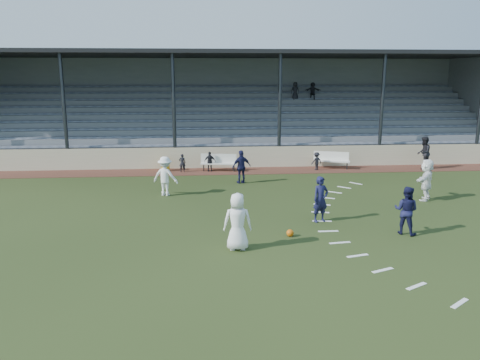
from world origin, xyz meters
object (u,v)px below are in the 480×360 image
object	(u,v)px
bench_left	(219,161)
official	(424,153)
trash_bin	(165,164)
football	(290,233)
player_navy_lead	(321,199)
player_white_lead	(238,222)
bench_right	(331,158)

from	to	relation	value
bench_left	official	xyz separation A→B (m)	(11.59, -0.32, 0.36)
trash_bin	football	world-z (taller)	trash_bin
bench_left	player_navy_lead	size ratio (longest dim) A/B	1.21
bench_left	player_white_lead	bearing A→B (deg)	-80.14
official	trash_bin	bearing A→B (deg)	-57.83
bench_left	bench_right	size ratio (longest dim) A/B	1.01
player_white_lead	player_navy_lead	distance (m)	4.10
trash_bin	player_navy_lead	xyz separation A→B (m)	(6.33, -9.69, 0.45)
bench_right	football	distance (m)	12.09
bench_right	official	bearing A→B (deg)	14.46
bench_left	player_navy_lead	bearing A→B (deg)	-61.21
trash_bin	bench_left	bearing A→B (deg)	-5.06
player_white_lead	official	size ratio (longest dim) A/B	0.97
football	official	world-z (taller)	official
player_white_lead	bench_right	bearing A→B (deg)	-115.38
official	player_navy_lead	bearing A→B (deg)	-7.61
official	player_white_lead	bearing A→B (deg)	-10.00
trash_bin	official	distance (m)	14.58
bench_right	official	size ratio (longest dim) A/B	1.09
bench_left	football	bearing A→B (deg)	-70.61
bench_left	player_navy_lead	world-z (taller)	player_navy_lead
bench_left	player_white_lead	distance (m)	11.98
football	official	bearing A→B (deg)	47.90
bench_left	trash_bin	size ratio (longest dim) A/B	2.76
football	player_white_lead	size ratio (longest dim) A/B	0.14
bench_left	football	xyz separation A→B (m)	(1.99, -10.95, -0.46)
player_white_lead	official	xyz separation A→B (m)	(11.44, 11.65, 0.05)
player_navy_lead	football	bearing A→B (deg)	-151.34
bench_left	player_navy_lead	xyz separation A→B (m)	(3.37, -9.43, 0.26)
bench_right	football	xyz separation A→B (m)	(-4.47, -11.23, -0.46)
bench_right	player_white_lead	xyz separation A→B (m)	(-6.30, -12.25, 0.31)
bench_right	football	bearing A→B (deg)	-90.64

